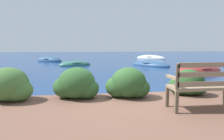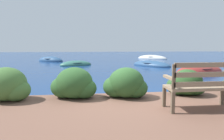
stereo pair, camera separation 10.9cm
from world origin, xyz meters
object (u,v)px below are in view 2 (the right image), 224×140
object	(u,v)px
rowboat_far	(76,65)
rowboat_distant	(152,58)
rowboat_nearest	(200,72)
rowboat_outer	(51,61)
rowboat_mid	(151,65)
park_bench	(202,85)

from	to	relation	value
rowboat_far	rowboat_distant	size ratio (longest dim) A/B	0.82
rowboat_nearest	rowboat_far	xyz separation A→B (m)	(-6.70, 4.78, -0.01)
rowboat_outer	rowboat_far	bearing A→B (deg)	151.89
rowboat_nearest	rowboat_mid	bearing A→B (deg)	-87.37
rowboat_distant	park_bench	bearing A→B (deg)	116.91
rowboat_nearest	rowboat_outer	bearing A→B (deg)	-59.67
park_bench	rowboat_mid	xyz separation A→B (m)	(2.28, 10.20, -0.65)
park_bench	rowboat_distant	world-z (taller)	park_bench
park_bench	rowboat_distant	xyz separation A→B (m)	(4.53, 17.06, -0.64)
rowboat_outer	rowboat_distant	distance (m)	10.31
rowboat_mid	rowboat_far	world-z (taller)	rowboat_mid
rowboat_nearest	rowboat_distant	world-z (taller)	rowboat_nearest
park_bench	rowboat_distant	distance (m)	17.66
park_bench	rowboat_outer	world-z (taller)	park_bench
park_bench	rowboat_outer	bearing A→B (deg)	110.92
rowboat_far	rowboat_outer	world-z (taller)	rowboat_outer
park_bench	rowboat_far	world-z (taller)	park_bench
rowboat_far	rowboat_distant	distance (m)	9.70
rowboat_mid	rowboat_distant	distance (m)	7.22
rowboat_nearest	park_bench	bearing A→B (deg)	43.62
rowboat_mid	rowboat_far	distance (m)	5.42
park_bench	rowboat_far	distance (m)	11.47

